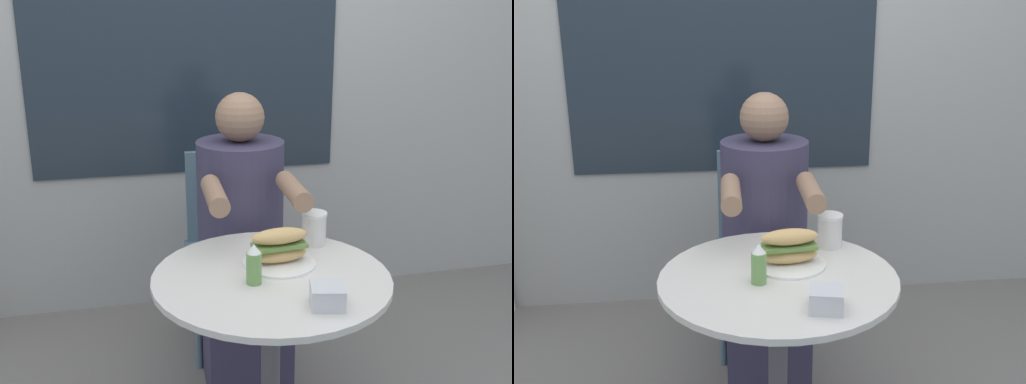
% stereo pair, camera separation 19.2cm
% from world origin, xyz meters
% --- Properties ---
extents(storefront_wall, '(8.00, 0.09, 2.80)m').
position_xyz_m(storefront_wall, '(-0.00, 1.33, 1.40)').
color(storefront_wall, '#9E9E99').
rests_on(storefront_wall, ground_plane).
extents(cafe_table, '(0.72, 0.72, 0.71)m').
position_xyz_m(cafe_table, '(0.00, 0.00, 0.52)').
color(cafe_table, beige).
rests_on(cafe_table, ground_plane).
extents(diner_chair, '(0.40, 0.40, 0.87)m').
position_xyz_m(diner_chair, '(0.03, 0.89, 0.52)').
color(diner_chair, slate).
rests_on(diner_chair, ground_plane).
extents(seated_diner, '(0.36, 0.61, 1.18)m').
position_xyz_m(seated_diner, '(0.02, 0.54, 0.51)').
color(seated_diner, '#38334C').
rests_on(seated_diner, ground_plane).
extents(sandwich_on_plate, '(0.23, 0.23, 0.12)m').
position_xyz_m(sandwich_on_plate, '(0.04, 0.07, 0.76)').
color(sandwich_on_plate, white).
rests_on(sandwich_on_plate, cafe_table).
extents(drink_cup, '(0.09, 0.09, 0.11)m').
position_xyz_m(drink_cup, '(0.20, 0.21, 0.77)').
color(drink_cup, silver).
rests_on(drink_cup, cafe_table).
extents(napkin_box, '(0.11, 0.11, 0.06)m').
position_xyz_m(napkin_box, '(0.10, -0.22, 0.74)').
color(napkin_box, silver).
rests_on(napkin_box, cafe_table).
extents(condiment_bottle, '(0.05, 0.05, 0.12)m').
position_xyz_m(condiment_bottle, '(-0.06, -0.04, 0.77)').
color(condiment_bottle, '#66934C').
rests_on(condiment_bottle, cafe_table).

